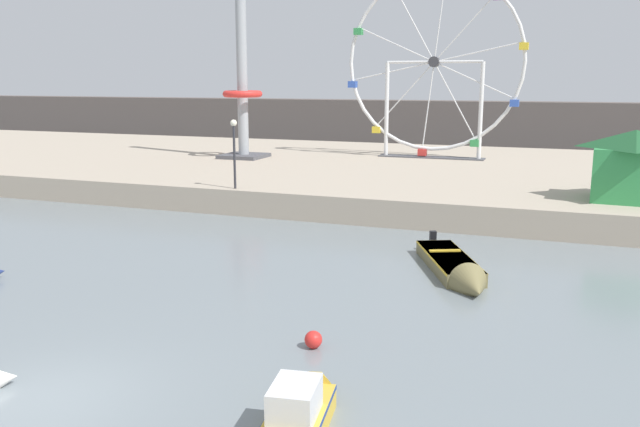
# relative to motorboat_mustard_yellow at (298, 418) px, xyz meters

# --- Properties ---
(ground_plane) EXTENTS (240.00, 240.00, 0.00)m
(ground_plane) POSITION_rel_motorboat_mustard_yellow_xyz_m (-5.40, -0.60, -0.35)
(ground_plane) COLOR slate
(quay_promenade) EXTENTS (110.00, 25.71, 1.25)m
(quay_promenade) POSITION_rel_motorboat_mustard_yellow_xyz_m (-5.40, 30.25, 0.28)
(quay_promenade) COLOR tan
(quay_promenade) RESTS_ON ground_plane
(distant_town_skyline) EXTENTS (140.00, 3.00, 4.40)m
(distant_town_skyline) POSITION_rel_motorboat_mustard_yellow_xyz_m (-5.40, 55.30, 1.85)
(distant_town_skyline) COLOR #564C47
(distant_town_skyline) RESTS_ON ground_plane
(motorboat_mustard_yellow) EXTENTS (1.71, 5.00, 1.35)m
(motorboat_mustard_yellow) POSITION_rel_motorboat_mustard_yellow_xyz_m (0.00, 0.00, 0.00)
(motorboat_mustard_yellow) COLOR gold
(motorboat_mustard_yellow) RESTS_ON ground_plane
(motorboat_olive_wood) EXTENTS (3.55, 5.77, 1.24)m
(motorboat_olive_wood) POSITION_rel_motorboat_mustard_yellow_xyz_m (1.20, 11.01, -0.09)
(motorboat_olive_wood) COLOR olive
(motorboat_olive_wood) RESTS_ON ground_plane
(ferris_wheel_white_frame) EXTENTS (11.79, 1.20, 12.20)m
(ferris_wheel_white_frame) POSITION_rel_motorboat_mustard_yellow_xyz_m (-4.21, 33.97, 7.03)
(ferris_wheel_white_frame) COLOR silver
(ferris_wheel_white_frame) RESTS_ON quay_promenade
(drop_tower_steel_tower) EXTENTS (2.80, 2.80, 14.33)m
(drop_tower_steel_tower) POSITION_rel_motorboat_mustard_yellow_xyz_m (-16.11, 29.60, 6.47)
(drop_tower_steel_tower) COLOR #999EA3
(drop_tower_steel_tower) RESTS_ON quay_promenade
(carnival_booth_green_kiosk) EXTENTS (3.72, 3.44, 3.10)m
(carnival_booth_green_kiosk) POSITION_rel_motorboat_mustard_yellow_xyz_m (7.10, 21.09, 2.52)
(carnival_booth_green_kiosk) COLOR #33934C
(carnival_booth_green_kiosk) RESTS_ON quay_promenade
(promenade_lamp_near) EXTENTS (0.32, 0.32, 3.33)m
(promenade_lamp_near) POSITION_rel_motorboat_mustard_yellow_xyz_m (-10.66, 17.93, 3.13)
(promenade_lamp_near) COLOR #2D2D33
(promenade_lamp_near) RESTS_ON quay_promenade
(mooring_buoy_orange) EXTENTS (0.44, 0.44, 0.44)m
(mooring_buoy_orange) POSITION_rel_motorboat_mustard_yellow_xyz_m (-1.17, 3.86, -0.13)
(mooring_buoy_orange) COLOR red
(mooring_buoy_orange) RESTS_ON ground_plane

